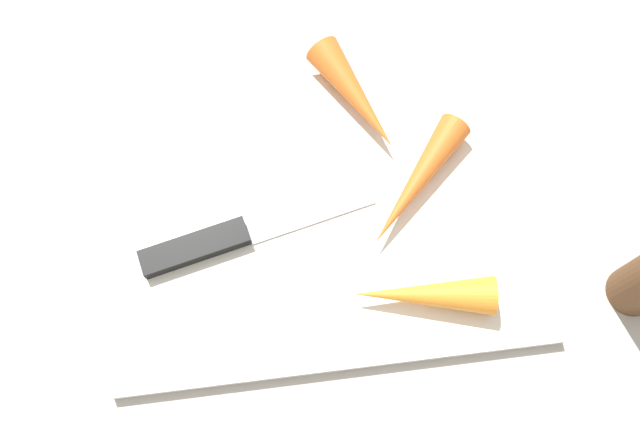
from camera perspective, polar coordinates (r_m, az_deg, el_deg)
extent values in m
plane|color=#ADA8A0|center=(0.63, 0.00, -0.34)|extent=(1.40, 1.40, 0.00)
cube|color=silver|center=(0.63, 0.00, -0.17)|extent=(0.36, 0.26, 0.01)
cube|color=#B7B7BC|center=(0.62, -0.76, 0.22)|extent=(0.11, 0.04, 0.00)
cube|color=black|center=(0.61, -9.60, -2.60)|extent=(0.09, 0.04, 0.01)
cone|color=orange|center=(0.62, 7.42, 2.36)|extent=(0.11, 0.11, 0.03)
cone|color=orange|center=(0.59, 7.98, -6.21)|extent=(0.11, 0.05, 0.03)
cone|color=orange|center=(0.65, 2.79, 8.95)|extent=(0.08, 0.11, 0.03)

